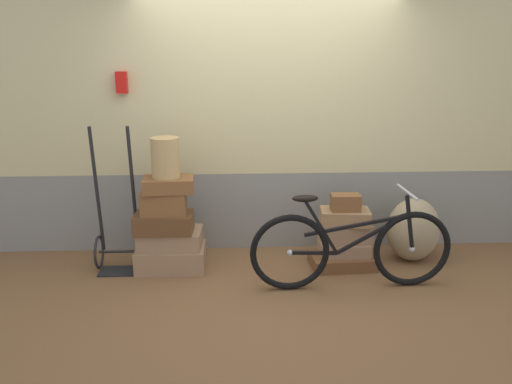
# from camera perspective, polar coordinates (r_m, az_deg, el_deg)

# --- Properties ---
(ground) EXTENTS (9.61, 5.20, 0.06)m
(ground) POSITION_cam_1_polar(r_m,az_deg,el_deg) (4.74, 1.93, -9.86)
(ground) COLOR brown
(station_building) EXTENTS (7.61, 0.74, 2.81)m
(station_building) POSITION_cam_1_polar(r_m,az_deg,el_deg) (5.15, 1.42, 9.01)
(station_building) COLOR gray
(station_building) RESTS_ON ground
(suitcase_0) EXTENTS (0.64, 0.41, 0.22)m
(suitcase_0) POSITION_cam_1_polar(r_m,az_deg,el_deg) (4.94, -9.42, -7.21)
(suitcase_0) COLOR #937051
(suitcase_0) RESTS_ON ground
(suitcase_1) EXTENTS (0.60, 0.40, 0.17)m
(suitcase_1) POSITION_cam_1_polar(r_m,az_deg,el_deg) (4.87, -9.48, -5.10)
(suitcase_1) COLOR #937051
(suitcase_1) RESTS_ON suitcase_0
(suitcase_2) EXTENTS (0.54, 0.33, 0.17)m
(suitcase_2) POSITION_cam_1_polar(r_m,az_deg,el_deg) (4.78, -10.20, -3.37)
(suitcase_2) COLOR brown
(suitcase_2) RESTS_ON suitcase_1
(suitcase_3) EXTENTS (0.40, 0.27, 0.21)m
(suitcase_3) POSITION_cam_1_polar(r_m,az_deg,el_deg) (4.73, -10.20, -1.16)
(suitcase_3) COLOR brown
(suitcase_3) RESTS_ON suitcase_2
(suitcase_4) EXTENTS (0.46, 0.32, 0.13)m
(suitcase_4) POSITION_cam_1_polar(r_m,az_deg,el_deg) (4.68, -9.72, 0.83)
(suitcase_4) COLOR brown
(suitcase_4) RESTS_ON suitcase_3
(suitcase_5) EXTENTS (0.61, 0.41, 0.12)m
(suitcase_5) POSITION_cam_1_polar(r_m,az_deg,el_deg) (5.00, 9.56, -7.52)
(suitcase_5) COLOR brown
(suitcase_5) RESTS_ON ground
(suitcase_6) EXTENTS (0.47, 0.30, 0.12)m
(suitcase_6) POSITION_cam_1_polar(r_m,az_deg,el_deg) (4.98, 9.72, -6.15)
(suitcase_6) COLOR #937051
(suitcase_6) RESTS_ON suitcase_5
(suitcase_7) EXTENTS (0.49, 0.35, 0.18)m
(suitcase_7) POSITION_cam_1_polar(r_m,az_deg,el_deg) (4.95, 9.86, -4.39)
(suitcase_7) COLOR #937051
(suitcase_7) RESTS_ON suitcase_6
(suitcase_8) EXTENTS (0.48, 0.33, 0.14)m
(suitcase_8) POSITION_cam_1_polar(r_m,az_deg,el_deg) (4.88, 9.85, -2.72)
(suitcase_8) COLOR #9E754C
(suitcase_8) RESTS_ON suitcase_7
(suitcase_9) EXTENTS (0.28, 0.17, 0.15)m
(suitcase_9) POSITION_cam_1_polar(r_m,az_deg,el_deg) (4.82, 9.92, -1.16)
(suitcase_9) COLOR brown
(suitcase_9) RESTS_ON suitcase_8
(wicker_basket) EXTENTS (0.25, 0.25, 0.36)m
(wicker_basket) POSITION_cam_1_polar(r_m,az_deg,el_deg) (4.64, -10.06, 3.79)
(wicker_basket) COLOR tan
(wicker_basket) RESTS_ON suitcase_4
(luggage_trolley) EXTENTS (0.41, 0.38, 1.36)m
(luggage_trolley) POSITION_cam_1_polar(r_m,az_deg,el_deg) (4.98, -15.05, -4.95)
(luggage_trolley) COLOR black
(luggage_trolley) RESTS_ON ground
(burlap_sack) EXTENTS (0.51, 0.43, 0.63)m
(burlap_sack) POSITION_cam_1_polar(r_m,az_deg,el_deg) (5.22, 17.08, -4.03)
(burlap_sack) COLOR #9E8966
(burlap_sack) RESTS_ON ground
(bicycle) EXTENTS (1.75, 0.46, 0.87)m
(bicycle) POSITION_cam_1_polar(r_m,az_deg,el_deg) (4.49, 10.51, -6.21)
(bicycle) COLOR black
(bicycle) RESTS_ON ground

